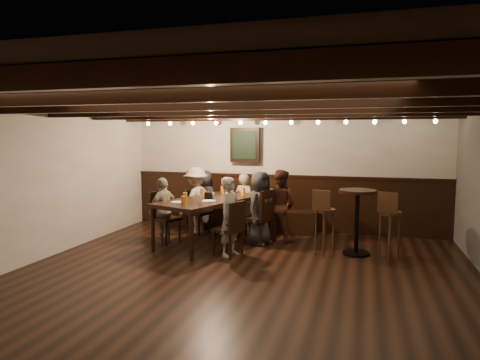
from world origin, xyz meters
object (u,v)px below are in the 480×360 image
(chair_left_far, at_px, (165,227))
(bar_stool_left, at_px, (324,231))
(person_bench_right, at_px, (280,205))
(dining_table, at_px, (211,202))
(person_right_near, at_px, (260,208))
(person_bench_centre, at_px, (244,203))
(person_bench_left, at_px, (205,199))
(person_right_far, at_px, (230,217))
(chair_left_near, at_px, (197,220))
(person_left_near, at_px, (196,200))
(chair_right_near, at_px, (259,227))
(bar_stool_right, at_px, (389,234))
(high_top_table, at_px, (357,212))
(person_left_far, at_px, (164,210))
(chair_right_far, at_px, (229,239))

(chair_left_far, xyz_separation_m, bar_stool_left, (2.85, -0.03, 0.12))
(person_bench_right, bearing_deg, dining_table, 45.00)
(person_right_near, bearing_deg, person_bench_centre, 51.34)
(person_bench_left, distance_m, person_right_far, 2.13)
(bar_stool_left, bearing_deg, person_right_far, -147.11)
(chair_left_near, relative_size, person_left_near, 0.66)
(person_bench_left, xyz_separation_m, person_bench_right, (1.71, -0.57, 0.05))
(dining_table, height_order, person_right_near, person_right_near)
(chair_right_near, bearing_deg, person_bench_centre, 50.22)
(chair_left_near, height_order, person_bench_centre, person_bench_centre)
(person_bench_centre, relative_size, bar_stool_left, 1.10)
(chair_left_near, bearing_deg, dining_table, 57.94)
(person_bench_centre, bearing_deg, person_bench_left, 9.46)
(bar_stool_right, bearing_deg, person_right_far, -151.17)
(dining_table, distance_m, high_top_table, 2.53)
(person_left_near, xyz_separation_m, person_right_near, (1.42, -0.48, -0.00))
(chair_left_near, distance_m, person_left_far, 0.96)
(bar_stool_left, bearing_deg, bar_stool_right, 18.93)
(person_bench_left, bearing_deg, person_bench_right, -180.00)
(chair_left_near, xyz_separation_m, chair_right_far, (1.08, -1.31, 0.01))
(chair_left_near, height_order, chair_right_near, chair_right_near)
(person_left_far, distance_m, bar_stool_right, 3.89)
(person_bench_centre, bearing_deg, person_bench_right, 170.54)
(chair_right_far, xyz_separation_m, high_top_table, (1.99, 0.64, 0.43))
(bar_stool_right, bearing_deg, person_right_near, -171.90)
(person_bench_left, distance_m, bar_stool_right, 3.83)
(bar_stool_left, xyz_separation_m, bar_stool_right, (1.00, 0.05, 0.00))
(dining_table, relative_size, person_left_near, 1.80)
(chair_right_near, bearing_deg, bar_stool_right, -80.99)
(person_left_far, xyz_separation_m, person_right_near, (1.71, 0.38, 0.06))
(dining_table, bearing_deg, chair_left_near, 147.94)
(person_bench_right, bearing_deg, person_right_near, 71.57)
(chair_left_far, bearing_deg, bar_stool_left, 108.04)
(person_left_far, bearing_deg, person_right_near, 120.96)
(chair_right_near, bearing_deg, chair_right_far, 179.88)
(person_bench_left, distance_m, high_top_table, 3.31)
(person_bench_centre, bearing_deg, dining_table, 90.00)
(person_bench_centre, bearing_deg, chair_left_near, 39.87)
(person_bench_right, bearing_deg, chair_left_near, 15.54)
(person_left_far, bearing_deg, chair_right_near, 121.46)
(person_bench_right, bearing_deg, high_top_table, 175.78)
(person_bench_right, distance_m, person_left_far, 2.13)
(person_bench_left, bearing_deg, chair_left_far, 97.61)
(person_right_far, bearing_deg, bar_stool_right, -60.13)
(chair_right_far, relative_size, high_top_table, 0.83)
(person_bench_centre, relative_size, high_top_table, 1.12)
(chair_right_far, relative_size, person_left_near, 0.67)
(person_right_near, height_order, bar_stool_right, person_right_near)
(dining_table, xyz_separation_m, person_bench_left, (-0.57, 1.14, -0.14))
(person_left_near, distance_m, bar_stool_left, 2.76)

